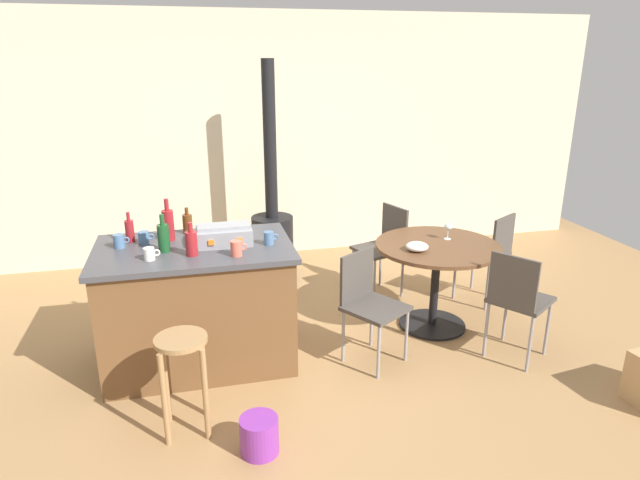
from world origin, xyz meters
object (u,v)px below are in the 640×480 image
object	(u,v)px
cup_4	(144,238)
plastic_bucket	(259,435)
bottle_4	(130,230)
cup_0	(237,248)
wooden_stool	(183,364)
cup_2	(119,241)
folding_chair_far	(489,251)
folding_chair_left	(384,243)
wine_glass	(448,227)
bottle_3	(191,243)
folding_chair_right	(369,299)
bottle_2	(188,223)
wood_stove	(272,226)
cup_3	(150,254)
bottle_0	(168,224)
dining_table	(436,264)
cup_1	(269,238)
toolbox	(224,235)
folding_chair_near	(517,297)
bottle_1	(164,237)
kitchen_island	(198,305)
serving_bowl	(417,246)

from	to	relation	value
cup_4	plastic_bucket	bearing A→B (deg)	-63.67
bottle_4	cup_0	world-z (taller)	bottle_4
wooden_stool	cup_2	size ratio (longest dim) A/B	5.73
folding_chair_far	folding_chair_left	bearing A→B (deg)	155.07
cup_0	wine_glass	size ratio (longest dim) A/B	0.81
bottle_3	folding_chair_far	bearing A→B (deg)	13.36
folding_chair_right	cup_2	size ratio (longest dim) A/B	7.52
bottle_2	cup_0	size ratio (longest dim) A/B	1.75
wood_stove	wine_glass	world-z (taller)	wood_stove
folding_chair_left	cup_3	xyz separation A→B (m)	(-2.08, -1.07, 0.45)
cup_3	wine_glass	bearing A→B (deg)	9.84
bottle_0	bottle_4	world-z (taller)	bottle_0
dining_table	folding_chair_right	world-z (taller)	folding_chair_right
cup_0	cup_1	xyz separation A→B (m)	(0.25, 0.18, -0.01)
toolbox	cup_1	xyz separation A→B (m)	(0.32, -0.09, -0.02)
cup_2	folding_chair_left	bearing A→B (deg)	18.46
dining_table	toolbox	xyz separation A→B (m)	(-1.75, -0.09, 0.42)
bottle_2	cup_0	world-z (taller)	bottle_2
folding_chair_near	bottle_0	bearing A→B (deg)	163.44
bottle_1	wine_glass	size ratio (longest dim) A/B	1.89
kitchen_island	wood_stove	size ratio (longest dim) A/B	0.64
wooden_stool	cup_3	size ratio (longest dim) A/B	5.86
wooden_stool	cup_4	world-z (taller)	cup_4
folding_chair_left	cup_2	world-z (taller)	cup_2
cup_4	toolbox	bearing A→B (deg)	-13.62
bottle_3	bottle_0	bearing A→B (deg)	112.77
folding_chair_right	plastic_bucket	world-z (taller)	folding_chair_right
cup_1	cup_4	bearing A→B (deg)	165.25
folding_chair_right	wine_glass	size ratio (longest dim) A/B	5.89
bottle_1	cup_1	bearing A→B (deg)	-1.70
bottle_2	cup_1	xyz separation A→B (m)	(0.57, -0.42, -0.03)
cup_4	plastic_bucket	size ratio (longest dim) A/B	0.50
folding_chair_left	cup_2	bearing A→B (deg)	-161.54
toolbox	plastic_bucket	distance (m)	1.45
cup_2	cup_0	bearing A→B (deg)	-24.43
folding_chair_left	cup_1	size ratio (longest dim) A/B	7.96
toolbox	cup_2	distance (m)	0.74
folding_chair_near	bottle_3	xyz separation A→B (m)	(-2.33, 0.36, 0.49)
wood_stove	plastic_bucket	distance (m)	2.89
folding_chair_far	cup_3	size ratio (longest dim) A/B	7.86
dining_table	wine_glass	world-z (taller)	wine_glass
folding_chair_right	bottle_1	xyz separation A→B (m)	(-1.45, 0.21, 0.54)
bottle_1	cup_0	xyz separation A→B (m)	(0.48, -0.21, -0.05)
dining_table	bottle_1	distance (m)	2.22
folding_chair_far	serving_bowl	bearing A→B (deg)	-154.08
kitchen_island	toolbox	world-z (taller)	toolbox
cup_1	wooden_stool	bearing A→B (deg)	-131.30
kitchen_island	cup_4	world-z (taller)	cup_4
bottle_3	bottle_4	xyz separation A→B (m)	(-0.44, 0.41, -0.00)
wooden_stool	folding_chair_near	distance (m)	2.45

